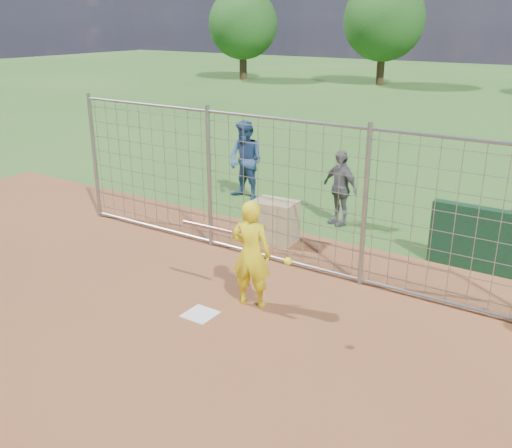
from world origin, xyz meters
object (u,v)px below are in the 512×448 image
Objects in this scene: equipment_bin at (275,221)px; bystander_a at (246,161)px; bystander_b at (340,188)px; batter at (251,254)px.

bystander_a is at bearing 131.24° from equipment_bin.
batter is at bearing -63.23° from bystander_b.
bystander_a is at bearing -68.41° from batter.
equipment_bin is (-1.04, 2.36, -0.41)m from batter.
batter is 5.25m from bystander_a.
bystander_a is 2.81m from equipment_bin.
equipment_bin is at bearing -90.63° from bystander_b.
equipment_bin is (-0.59, -1.55, -0.37)m from bystander_b.
bystander_b is at bearing -1.01° from bystander_a.
batter is 1.05× the size of bystander_b.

